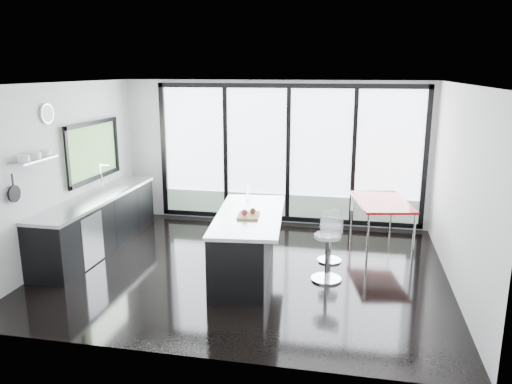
% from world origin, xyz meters
% --- Properties ---
extents(floor, '(6.00, 5.00, 0.00)m').
position_xyz_m(floor, '(0.00, 0.00, 0.00)').
color(floor, black).
rests_on(floor, ground).
extents(ceiling, '(6.00, 5.00, 0.00)m').
position_xyz_m(ceiling, '(0.00, 0.00, 2.80)').
color(ceiling, white).
rests_on(ceiling, wall_back).
extents(wall_back, '(6.00, 0.09, 2.80)m').
position_xyz_m(wall_back, '(0.27, 2.47, 1.27)').
color(wall_back, silver).
rests_on(wall_back, ground).
extents(wall_front, '(6.00, 0.00, 2.80)m').
position_xyz_m(wall_front, '(0.00, -2.50, 1.40)').
color(wall_front, silver).
rests_on(wall_front, ground).
extents(wall_left, '(0.26, 5.00, 2.80)m').
position_xyz_m(wall_left, '(-2.97, 0.27, 1.56)').
color(wall_left, silver).
rests_on(wall_left, ground).
extents(wall_right, '(0.00, 5.00, 2.80)m').
position_xyz_m(wall_right, '(3.00, 0.00, 1.40)').
color(wall_right, silver).
rests_on(wall_right, ground).
extents(counter_cabinets, '(0.69, 3.24, 1.36)m').
position_xyz_m(counter_cabinets, '(-2.67, 0.40, 0.46)').
color(counter_cabinets, black).
rests_on(counter_cabinets, floor).
extents(island, '(1.20, 2.36, 1.21)m').
position_xyz_m(island, '(0.02, -0.14, 0.47)').
color(island, black).
rests_on(island, floor).
extents(bar_stool_near, '(0.56, 0.56, 0.71)m').
position_xyz_m(bar_stool_near, '(1.25, -0.19, 0.35)').
color(bar_stool_near, silver).
rests_on(bar_stool_near, floor).
extents(bar_stool_far, '(0.44, 0.44, 0.62)m').
position_xyz_m(bar_stool_far, '(1.25, 0.57, 0.31)').
color(bar_stool_far, silver).
rests_on(bar_stool_far, floor).
extents(red_table, '(1.12, 1.61, 0.79)m').
position_xyz_m(red_table, '(2.06, 1.55, 0.39)').
color(red_table, '#970B0A').
rests_on(red_table, floor).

